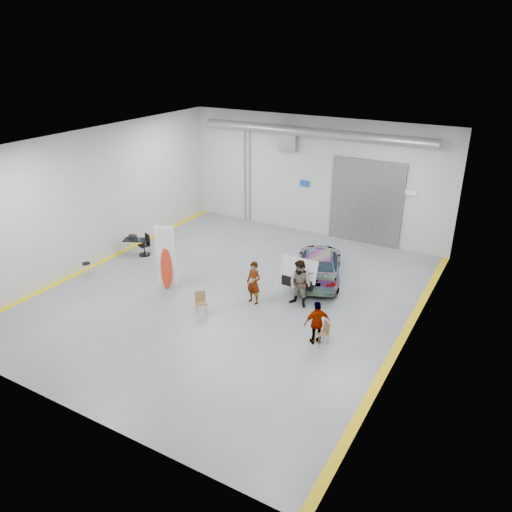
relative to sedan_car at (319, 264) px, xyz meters
The scene contains 13 objects.
ground 4.02m from the sedan_car, 128.37° to the right, with size 16.00×16.00×0.00m, color slate.
room_shell 4.18m from the sedan_car, 158.14° to the right, with size 14.02×16.18×6.01m.
sedan_car is the anchor object (origin of this frame).
person_a 3.55m from the sedan_car, 111.75° to the right, with size 0.62×0.41×1.71m, color #996853.
person_b 2.70m from the sedan_car, 82.64° to the right, with size 0.92×0.71×1.89m, color slate.
person_c 5.05m from the sedan_car, 67.65° to the right, with size 0.91×0.38×1.57m, color #A36136.
surfboard_display 6.48m from the sedan_car, 141.58° to the right, with size 0.78×0.40×2.89m.
folding_chair_near 5.62m from the sedan_car, 117.72° to the right, with size 0.54×0.63×0.83m.
folding_chair_far 5.07m from the sedan_car, 65.68° to the right, with size 0.53×0.60×0.81m.
shop_stool 9.91m from the sedan_car, 149.79° to the right, with size 0.37×0.37×0.72m.
work_table 8.79m from the sedan_car, 167.36° to the right, with size 1.30×1.00×0.95m.
office_chair 8.31m from the sedan_car, 167.32° to the right, with size 0.58×0.61×1.01m.
trunk_lid 2.11m from the sedan_car, 90.00° to the right, with size 1.52×0.92×0.04m, color silver.
Camera 1 is at (9.71, -14.96, 9.51)m, focal length 35.00 mm.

